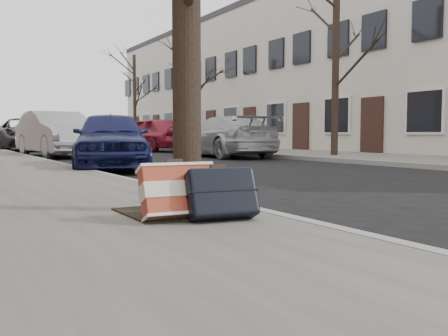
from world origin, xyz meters
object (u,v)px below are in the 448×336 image
suitcase_navy (222,193)px  car_near_front (111,140)px  car_near_mid (57,134)px  suitcase_red (178,192)px

suitcase_navy → car_near_front: 7.66m
suitcase_navy → car_near_mid: car_near_mid is taller
suitcase_red → suitcase_navy: suitcase_red is taller
suitcase_red → car_near_mid: bearing=86.7°
car_near_front → suitcase_red: bearing=-87.0°
car_near_front → car_near_mid: bearing=104.6°
suitcase_red → car_near_mid: size_ratio=0.12×
suitcase_red → suitcase_navy: (0.29, -0.19, -0.01)m
suitcase_navy → car_near_front: car_near_front is taller
suitcase_red → suitcase_navy: size_ratio=1.05×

